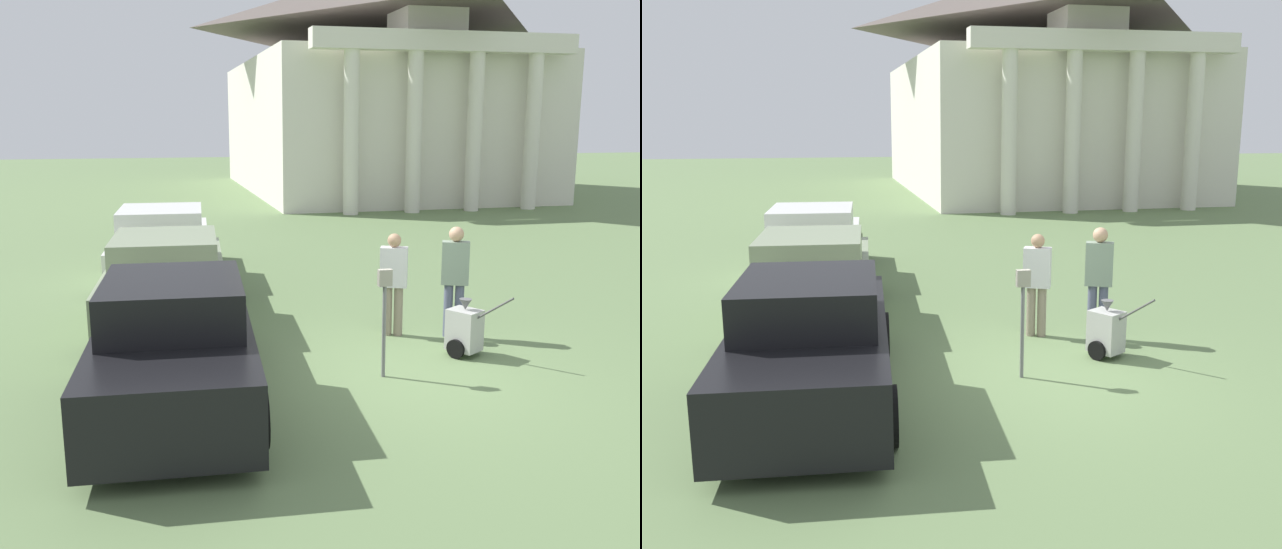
# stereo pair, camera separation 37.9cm
# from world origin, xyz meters

# --- Properties ---
(ground_plane) EXTENTS (120.00, 120.00, 0.00)m
(ground_plane) POSITION_xyz_m (0.00, 0.00, 0.00)
(ground_plane) COLOR #607A4C
(parked_car_black) EXTENTS (2.16, 4.78, 1.56)m
(parked_car_black) POSITION_xyz_m (-2.87, -0.24, 0.72)
(parked_car_black) COLOR black
(parked_car_black) RESTS_ON ground_plane
(parked_car_sage) EXTENTS (2.26, 5.08, 1.52)m
(parked_car_sage) POSITION_xyz_m (-2.87, 3.31, 0.72)
(parked_car_sage) COLOR gray
(parked_car_sage) RESTS_ON ground_plane
(parked_car_white) EXTENTS (2.31, 5.05, 1.55)m
(parked_car_white) POSITION_xyz_m (-2.87, 6.87, 0.72)
(parked_car_white) COLOR silver
(parked_car_white) RESTS_ON ground_plane
(parking_meter) EXTENTS (0.18, 0.09, 1.46)m
(parking_meter) POSITION_xyz_m (-0.17, -0.01, 1.01)
(parking_meter) COLOR slate
(parking_meter) RESTS_ON ground_plane
(person_worker) EXTENTS (0.47, 0.37, 1.64)m
(person_worker) POSITION_xyz_m (0.58, 1.76, 0.93)
(person_worker) COLOR gray
(person_worker) RESTS_ON ground_plane
(person_supervisor) EXTENTS (0.47, 0.37, 1.76)m
(person_supervisor) POSITION_xyz_m (1.48, 1.46, 1.00)
(person_supervisor) COLOR #515670
(person_supervisor) RESTS_ON ground_plane
(equipment_cart) EXTENTS (0.69, 0.94, 1.00)m
(equipment_cart) POSITION_xyz_m (1.25, 0.56, 0.39)
(equipment_cart) COLOR #B2B2AD
(equipment_cart) RESTS_ON ground_plane
(church) EXTENTS (12.16, 18.53, 24.08)m
(church) POSITION_xyz_m (7.60, 25.24, 5.46)
(church) COLOR silver
(church) RESTS_ON ground_plane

